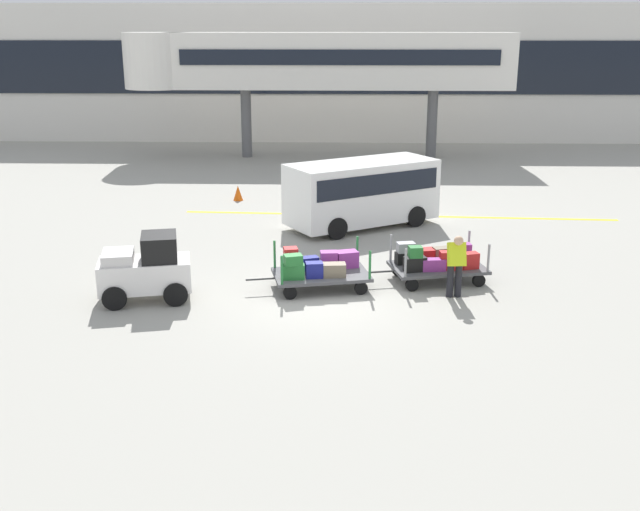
% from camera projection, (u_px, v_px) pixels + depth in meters
% --- Properties ---
extents(ground_plane, '(120.00, 120.00, 0.00)m').
position_uv_depth(ground_plane, '(319.00, 298.00, 17.69)').
color(ground_plane, '#9E9B91').
extents(apron_lead_line, '(14.62, 0.95, 0.01)m').
position_uv_depth(apron_lead_line, '(398.00, 216.00, 25.39)').
color(apron_lead_line, yellow).
rests_on(apron_lead_line, ground_plane).
extents(terminal_building, '(58.59, 2.51, 7.37)m').
position_uv_depth(terminal_building, '(334.00, 73.00, 41.42)').
color(terminal_building, silver).
rests_on(terminal_building, ground_plane).
extents(jet_bridge, '(18.54, 3.00, 5.91)m').
position_uv_depth(jet_bridge, '(303.00, 62.00, 35.48)').
color(jet_bridge, silver).
rests_on(jet_bridge, ground_plane).
extents(baggage_tug, '(2.29, 1.61, 1.58)m').
position_uv_depth(baggage_tug, '(146.00, 269.00, 17.39)').
color(baggage_tug, white).
rests_on(baggage_tug, ground_plane).
extents(baggage_cart_lead, '(3.09, 1.86, 1.10)m').
position_uv_depth(baggage_cart_lead, '(319.00, 269.00, 18.23)').
color(baggage_cart_lead, '#4C4C4F').
rests_on(baggage_cart_lead, ground_plane).
extents(baggage_cart_middle, '(3.09, 1.86, 1.10)m').
position_uv_depth(baggage_cart_middle, '(436.00, 262.00, 18.75)').
color(baggage_cart_middle, '#4C4C4F').
rests_on(baggage_cart_middle, ground_plane).
extents(baggage_handler, '(0.43, 0.45, 1.56)m').
position_uv_depth(baggage_handler, '(456.00, 263.00, 17.49)').
color(baggage_handler, black).
rests_on(baggage_handler, ground_plane).
extents(shuttle_van, '(5.08, 4.15, 2.10)m').
position_uv_depth(shuttle_van, '(362.00, 189.00, 23.70)').
color(shuttle_van, white).
rests_on(shuttle_van, ground_plane).
extents(safety_cone_far, '(0.36, 0.36, 0.55)m').
position_uv_depth(safety_cone_far, '(238.00, 193.00, 27.58)').
color(safety_cone_far, '#EA590F').
rests_on(safety_cone_far, ground_plane).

